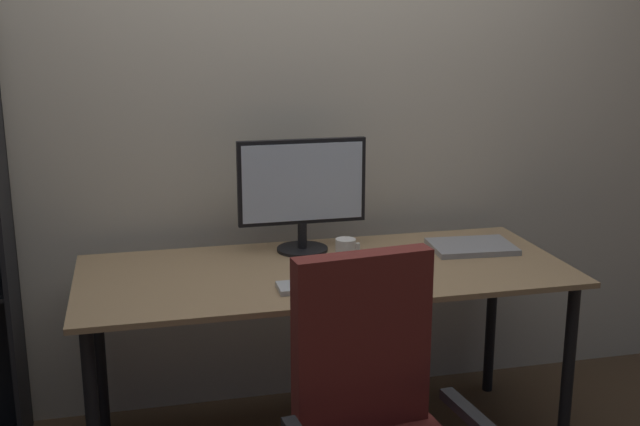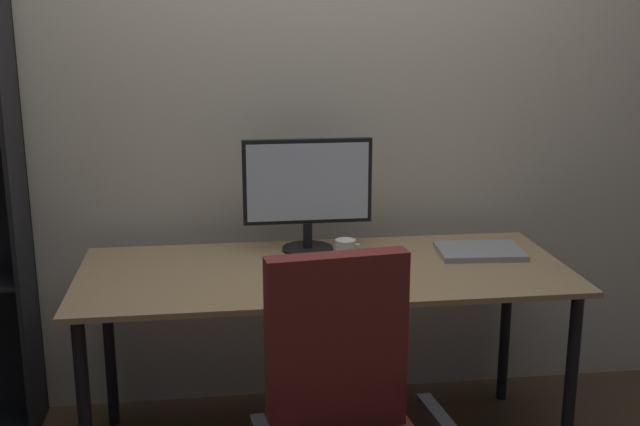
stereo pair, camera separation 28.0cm
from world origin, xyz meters
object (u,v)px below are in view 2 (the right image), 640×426
object	(u,v)px
monitor	(308,188)
laptop	(480,251)
keyboard	(313,285)
desk	(325,288)
coffee_mug	(346,253)
mouse	(383,282)

from	to	relation	value
monitor	laptop	size ratio (longest dim) A/B	1.56
monitor	keyboard	bearing A→B (deg)	-94.34
desk	laptop	world-z (taller)	laptop
desk	laptop	xyz separation A→B (m)	(0.62, 0.10, 0.08)
desk	coffee_mug	size ratio (longest dim) A/B	16.71
monitor	mouse	size ratio (longest dim) A/B	5.20
desk	coffee_mug	bearing A→B (deg)	3.03
coffee_mug	mouse	bearing A→B (deg)	-66.67
coffee_mug	monitor	bearing A→B (deg)	115.82
keyboard	mouse	world-z (taller)	mouse
desk	monitor	bearing A→B (deg)	98.21
monitor	coffee_mug	distance (m)	0.32
mouse	coffee_mug	distance (m)	0.24
keyboard	coffee_mug	xyz separation A→B (m)	(0.14, 0.21, 0.04)
monitor	desk	bearing A→B (deg)	-81.79
desk	mouse	world-z (taller)	mouse
mouse	monitor	bearing A→B (deg)	123.02
desk	coffee_mug	distance (m)	0.15
monitor	laptop	world-z (taller)	monitor
desk	coffee_mug	world-z (taller)	coffee_mug
monitor	laptop	xyz separation A→B (m)	(0.65, -0.14, -0.24)
keyboard	laptop	xyz separation A→B (m)	(0.69, 0.30, 0.00)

